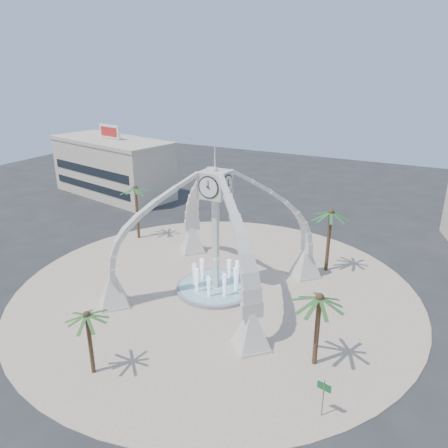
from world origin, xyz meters
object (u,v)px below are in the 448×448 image
at_px(clock_tower, 216,230).
at_px(palm_west, 135,189).
at_px(palm_east, 320,298).
at_px(palm_north, 331,213).
at_px(palm_south, 87,316).
at_px(fountain, 216,287).
at_px(street_sign, 324,391).

relative_size(clock_tower, palm_west, 2.38).
xyz_separation_m(palm_east, palm_north, (-3.46, 16.14, 1.05)).
bearing_deg(palm_west, clock_tower, -25.77).
bearing_deg(palm_east, palm_west, 152.90).
bearing_deg(palm_south, fountain, 82.33).
relative_size(clock_tower, palm_east, 2.75).
bearing_deg(palm_east, fountain, 151.24).
relative_size(palm_east, palm_south, 1.17).
distance_m(fountain, palm_east, 14.90).
height_order(clock_tower, fountain, clock_tower).
relative_size(palm_north, palm_south, 1.37).
bearing_deg(clock_tower, palm_east, -28.76).
distance_m(palm_west, palm_north, 24.38).
height_order(palm_west, palm_north, palm_north).
distance_m(fountain, street_sign, 18.37).
relative_size(clock_tower, fountain, 2.24).
distance_m(fountain, palm_south, 16.06).
height_order(palm_west, street_sign, palm_west).
xyz_separation_m(fountain, palm_north, (8.72, 9.46, 6.45)).
height_order(palm_north, street_sign, palm_north).
bearing_deg(fountain, palm_north, 47.33).
bearing_deg(street_sign, fountain, 152.35).
xyz_separation_m(clock_tower, fountain, (0.00, 0.00, -6.20)).
height_order(clock_tower, palm_south, clock_tower).
distance_m(clock_tower, palm_north, 12.86).
height_order(clock_tower, palm_north, clock_tower).
bearing_deg(fountain, clock_tower, -90.00).
xyz_separation_m(palm_east, palm_south, (-14.23, -8.56, -0.80)).
bearing_deg(palm_north, palm_east, -77.89).
height_order(palm_east, palm_west, palm_west).
xyz_separation_m(fountain, palm_west, (-15.58, 7.52, 6.41)).
distance_m(palm_east, palm_south, 16.63).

